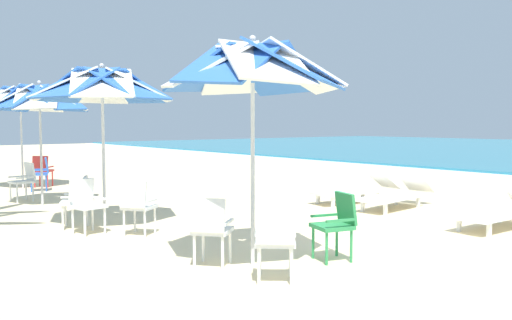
% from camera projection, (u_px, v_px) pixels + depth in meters
% --- Properties ---
extents(ground_plane, '(80.00, 80.00, 0.00)m').
position_uv_depth(ground_plane, '(397.00, 238.00, 8.02)').
color(ground_plane, beige).
extents(beach_umbrella_0, '(2.29, 2.29, 2.81)m').
position_uv_depth(beach_umbrella_0, '(253.00, 69.00, 6.33)').
color(beach_umbrella_0, silver).
rests_on(beach_umbrella_0, ground).
extents(plastic_chair_0, '(0.55, 0.57, 0.87)m').
position_uv_depth(plastic_chair_0, '(337.00, 222.00, 6.69)').
color(plastic_chair_0, '#2D8C4C').
rests_on(plastic_chair_0, ground).
extents(plastic_chair_1, '(0.63, 0.63, 0.87)m').
position_uv_depth(plastic_chair_1, '(211.00, 227.00, 6.34)').
color(plastic_chair_1, white).
rests_on(plastic_chair_1, ground).
extents(plastic_chair_2, '(0.63, 0.63, 0.87)m').
position_uv_depth(plastic_chair_2, '(275.00, 238.00, 5.73)').
color(plastic_chair_2, white).
rests_on(plastic_chair_2, ground).
extents(beach_umbrella_1, '(2.44, 2.44, 2.75)m').
position_uv_depth(beach_umbrella_1, '(102.00, 87.00, 8.78)').
color(beach_umbrella_1, silver).
rests_on(beach_umbrella_1, ground).
extents(plastic_chair_3, '(0.62, 0.63, 0.87)m').
position_uv_depth(plastic_chair_3, '(137.00, 204.00, 8.13)').
color(plastic_chair_3, white).
rests_on(plastic_chair_3, ground).
extents(plastic_chair_4, '(0.54, 0.51, 0.87)m').
position_uv_depth(plastic_chair_4, '(86.00, 202.00, 8.32)').
color(plastic_chair_4, white).
rests_on(plastic_chair_4, ground).
extents(plastic_chair_5, '(0.59, 0.61, 0.87)m').
position_uv_depth(plastic_chair_5, '(79.00, 198.00, 8.74)').
color(plastic_chair_5, white).
rests_on(plastic_chair_5, ground).
extents(beach_umbrella_2, '(2.11, 2.11, 2.65)m').
position_uv_depth(beach_umbrella_2, '(40.00, 99.00, 11.10)').
color(beach_umbrella_2, silver).
rests_on(beach_umbrella_2, ground).
extents(plastic_chair_6, '(0.50, 0.53, 0.87)m').
position_uv_depth(plastic_chair_6, '(24.00, 179.00, 11.75)').
color(plastic_chair_6, white).
rests_on(plastic_chair_6, ground).
extents(beach_umbrella_3, '(2.26, 2.26, 2.82)m').
position_uv_depth(beach_umbrella_3, '(20.00, 99.00, 14.01)').
color(beach_umbrella_3, silver).
rests_on(beach_umbrella_3, ground).
extents(plastic_chair_7, '(0.63, 0.63, 0.87)m').
position_uv_depth(plastic_chair_7, '(42.00, 169.00, 14.38)').
color(plastic_chair_7, red).
rests_on(plastic_chair_7, ground).
extents(plastic_chair_8, '(0.55, 0.58, 0.87)m').
position_uv_depth(plastic_chair_8, '(42.00, 172.00, 13.56)').
color(plastic_chair_8, blue).
rests_on(plastic_chair_8, ground).
extents(sun_lounger_0, '(0.71, 2.17, 0.62)m').
position_uv_depth(sun_lounger_0, '(502.00, 211.00, 8.78)').
color(sun_lounger_0, white).
rests_on(sun_lounger_0, ground).
extents(sun_lounger_1, '(0.83, 2.20, 0.62)m').
position_uv_depth(sun_lounger_1, '(397.00, 195.00, 10.78)').
color(sun_lounger_1, white).
rests_on(sun_lounger_1, ground).
extents(sun_lounger_2, '(0.94, 2.21, 0.62)m').
position_uv_depth(sun_lounger_2, '(356.00, 190.00, 11.59)').
color(sun_lounger_2, white).
rests_on(sun_lounger_2, ground).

